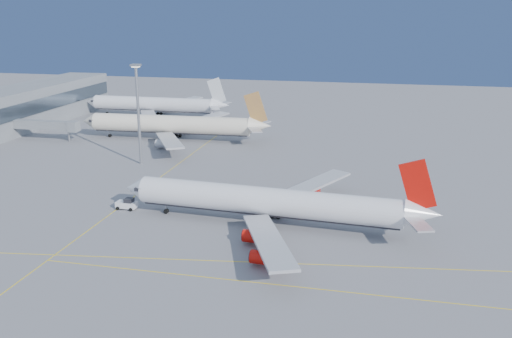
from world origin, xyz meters
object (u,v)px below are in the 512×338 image
at_px(light_mast, 138,106).
at_px(airliner_etihad, 175,125).
at_px(airliner_third, 156,104).
at_px(airliner_virgin, 273,203).
at_px(pushback_tug, 127,204).

bearing_deg(light_mast, airliner_etihad, 92.38).
bearing_deg(airliner_third, airliner_virgin, -57.13).
height_order(airliner_virgin, airliner_etihad, airliner_etihad).
xyz_separation_m(airliner_etihad, airliner_third, (-22.92, 39.10, -0.20)).
distance_m(airliner_third, light_mast, 75.36).
bearing_deg(airliner_third, airliner_etihad, -59.63).
bearing_deg(airliner_etihad, pushback_tug, -80.66).
distance_m(airliner_etihad, pushback_tug, 69.37).
distance_m(pushback_tug, light_mast, 41.72).
relative_size(airliner_etihad, airliner_third, 1.06).
relative_size(airliner_third, light_mast, 2.20).
bearing_deg(airliner_etihad, light_mast, -90.00).
xyz_separation_m(airliner_third, pushback_tug, (36.99, -106.90, -3.92)).
relative_size(airliner_etihad, pushback_tug, 14.49).
bearing_deg(light_mast, pushback_tug, -70.72).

